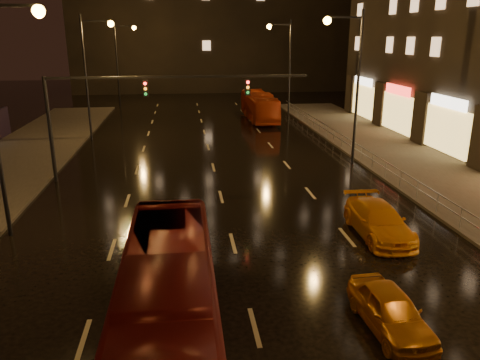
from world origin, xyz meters
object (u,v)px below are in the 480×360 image
object	(u,v)px
bus_curb	(259,106)
taxi_far	(379,221)
bus_red	(168,308)
taxi_near	(390,310)

from	to	relation	value
bus_curb	taxi_far	bearing A→B (deg)	-90.19
bus_red	taxi_far	xyz separation A→B (m)	(8.87, 7.01, -0.79)
bus_red	bus_curb	distance (m)	37.81
bus_curb	taxi_near	size ratio (longest dim) A/B	2.77
taxi_near	taxi_far	distance (m)	7.00
taxi_near	taxi_far	size ratio (longest dim) A/B	0.77
bus_curb	taxi_far	distance (m)	29.85
taxi_near	taxi_far	xyz separation A→B (m)	(2.40, 6.57, 0.07)
bus_curb	taxi_far	xyz separation A→B (m)	(0.38, -29.83, -0.72)
taxi_far	bus_curb	bearing A→B (deg)	91.48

